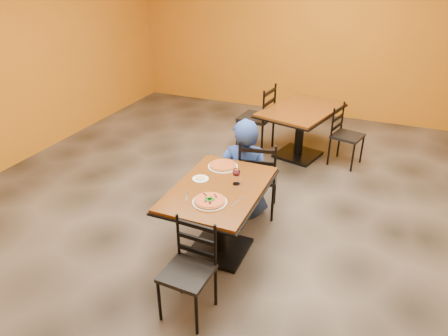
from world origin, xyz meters
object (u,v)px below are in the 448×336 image
at_px(chair_second_left, 256,118).
at_px(plate_far, 223,166).
at_px(chair_second_right, 348,136).
at_px(side_plate, 200,179).
at_px(plate_main, 210,202).
at_px(pizza_far, 223,165).
at_px(pizza_main, 210,201).
at_px(table_main, 219,204).
at_px(chair_main_near, 187,274).
at_px(chair_main_far, 258,176).
at_px(wine_glass, 236,176).
at_px(diner, 244,167).
at_px(table_second, 301,121).

xyz_separation_m(chair_second_left, plate_far, (0.36, -2.13, 0.25)).
distance_m(chair_second_right, side_plate, 2.71).
xyz_separation_m(plate_main, pizza_far, (-0.16, 0.68, 0.02)).
distance_m(plate_far, pizza_far, 0.02).
bearing_deg(chair_second_left, pizza_main, 16.79).
bearing_deg(pizza_far, side_plate, -106.54).
relative_size(table_main, chair_main_near, 1.47).
height_order(chair_main_far, chair_second_left, chair_second_left).
height_order(chair_second_left, pizza_far, chair_second_left).
bearing_deg(chair_second_left, chair_second_right, 96.36).
xyz_separation_m(side_plate, wine_glass, (0.36, 0.05, 0.08)).
bearing_deg(table_main, diner, 92.61).
bearing_deg(plate_far, plate_main, -76.74).
bearing_deg(diner, table_second, -111.31).
bearing_deg(plate_far, diner, 77.20).
bearing_deg(pizza_main, chair_main_near, -84.72).
height_order(chair_main_near, plate_far, chair_main_near).
bearing_deg(pizza_far, diner, 77.20).
distance_m(table_main, chair_main_far, 0.88).
height_order(table_main, chair_second_right, chair_second_right).
height_order(plate_far, wine_glass, wine_glass).
xyz_separation_m(chair_main_far, chair_second_left, (-0.59, 1.66, 0.04)).
distance_m(chair_main_far, plate_far, 0.60).
relative_size(table_second, chair_main_near, 1.75).
relative_size(table_second, pizza_far, 5.22).
bearing_deg(chair_second_right, diner, 166.16).
bearing_deg(pizza_far, chair_main_near, -80.32).
bearing_deg(chair_main_far, chair_second_right, -127.19).
relative_size(chair_main_near, plate_main, 2.70).
distance_m(diner, plate_far, 0.45).
height_order(chair_main_near, chair_main_far, chair_main_far).
relative_size(pizza_main, wine_glass, 1.58).
xyz_separation_m(chair_second_left, pizza_far, (0.36, -2.13, 0.26)).
relative_size(table_second, plate_far, 4.72).
height_order(chair_second_left, wine_glass, chair_second_left).
height_order(plate_main, pizza_main, pizza_main).
bearing_deg(table_second, side_plate, -99.78).
height_order(pizza_main, wine_glass, wine_glass).
bearing_deg(pizza_far, table_second, 81.30).
relative_size(table_main, diner, 1.07).
bearing_deg(side_plate, chair_second_right, 65.79).
height_order(diner, side_plate, diner).
bearing_deg(table_second, chair_main_far, -93.00).
bearing_deg(plate_far, chair_main_far, 62.92).
xyz_separation_m(pizza_main, wine_glass, (0.10, 0.40, 0.07)).
bearing_deg(chair_second_left, pizza_far, 15.87).
height_order(diner, wine_glass, diner).
distance_m(pizza_far, wine_glass, 0.39).
height_order(chair_main_near, pizza_main, chair_main_near).
distance_m(pizza_far, side_plate, 0.35).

